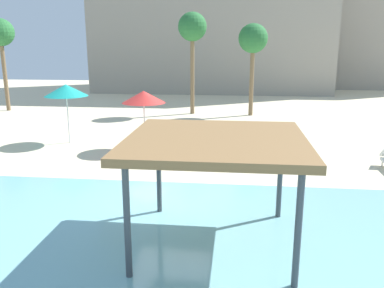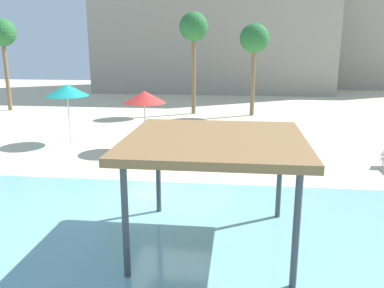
{
  "view_description": "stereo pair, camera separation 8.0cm",
  "coord_description": "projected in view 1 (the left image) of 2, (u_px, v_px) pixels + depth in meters",
  "views": [
    {
      "loc": [
        1.95,
        -11.53,
        4.71
      ],
      "look_at": [
        0.46,
        2.0,
        1.3
      ],
      "focal_mm": 37.56,
      "sensor_mm": 36.0,
      "label": 1
    },
    {
      "loc": [
        2.03,
        -11.52,
        4.71
      ],
      "look_at": [
        0.46,
        2.0,
        1.3
      ],
      "focal_mm": 37.56,
      "sensor_mm": 36.0,
      "label": 2
    }
  ],
  "objects": [
    {
      "name": "palm_tree_1",
      "position": [
        192.0,
        29.0,
        26.45
      ],
      "size": [
        1.9,
        1.9,
        6.75
      ],
      "color": "brown",
      "rests_on": "ground"
    },
    {
      "name": "hotel_block_1",
      "position": [
        349.0,
        11.0,
        44.56
      ],
      "size": [
        20.57,
        9.86,
        16.5
      ],
      "primitive_type": "cube",
      "color": "#9E9384",
      "rests_on": "ground"
    },
    {
      "name": "shade_pavilion",
      "position": [
        216.0,
        144.0,
        9.14
      ],
      "size": [
        4.04,
        4.04,
        2.66
      ],
      "color": "#42474C",
      "rests_on": "ground"
    },
    {
      "name": "ground_plane",
      "position": [
        170.0,
        200.0,
        12.47
      ],
      "size": [
        80.0,
        80.0,
        0.0
      ],
      "primitive_type": "plane",
      "color": "beige"
    },
    {
      "name": "beach_umbrella_teal_2",
      "position": [
        66.0,
        90.0,
        19.05
      ],
      "size": [
        2.05,
        2.05,
        2.84
      ],
      "color": "silver",
      "rests_on": "ground"
    },
    {
      "name": "palm_tree_0",
      "position": [
        0.0,
        35.0,
        27.88
      ],
      "size": [
        1.9,
        1.9,
        6.43
      ],
      "color": "brown",
      "rests_on": "ground"
    },
    {
      "name": "hotel_block_0",
      "position": [
        213.0,
        6.0,
        40.92
      ],
      "size": [
        23.09,
        10.76,
        16.9
      ],
      "primitive_type": "cube",
      "color": "#9E9384",
      "rests_on": "ground"
    },
    {
      "name": "lounge_chair_2",
      "position": [
        238.0,
        145.0,
        17.77
      ],
      "size": [
        0.78,
        1.94,
        0.74
      ],
      "rotation": [
        0.0,
        0.0,
        -1.48
      ],
      "color": "white",
      "rests_on": "ground"
    },
    {
      "name": "beach_umbrella_red_3",
      "position": [
        144.0,
        97.0,
        17.8
      ],
      "size": [
        1.95,
        1.95,
        2.68
      ],
      "color": "silver",
      "rests_on": "ground"
    },
    {
      "name": "palm_tree_2",
      "position": [
        253.0,
        40.0,
        26.0
      ],
      "size": [
        1.9,
        1.9,
        5.99
      ],
      "color": "brown",
      "rests_on": "ground"
    }
  ]
}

